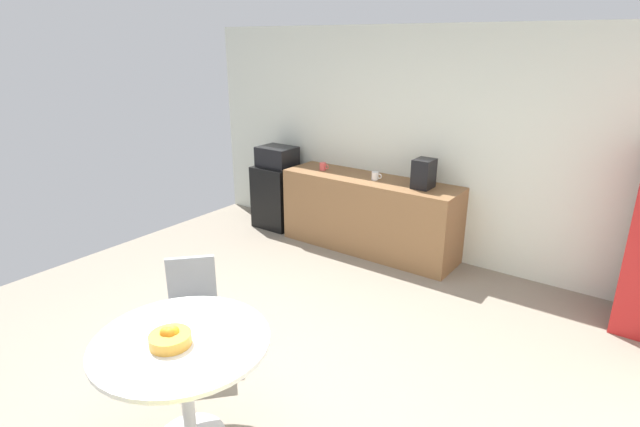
% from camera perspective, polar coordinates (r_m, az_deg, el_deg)
% --- Properties ---
extents(ground_plane, '(6.00, 6.00, 0.00)m').
position_cam_1_polar(ground_plane, '(4.10, -9.47, -17.39)').
color(ground_plane, gray).
extents(wall_back, '(6.00, 0.10, 2.60)m').
position_cam_1_polar(wall_back, '(5.88, 11.09, 7.87)').
color(wall_back, silver).
rests_on(wall_back, ground_plane).
extents(counter_block, '(2.17, 0.60, 0.90)m').
position_cam_1_polar(counter_block, '(5.99, 5.65, -0.10)').
color(counter_block, brown).
rests_on(counter_block, ground_plane).
extents(mini_fridge, '(0.54, 0.54, 0.84)m').
position_cam_1_polar(mini_fridge, '(6.79, -4.81, 2.03)').
color(mini_fridge, black).
rests_on(mini_fridge, ground_plane).
extents(microwave, '(0.48, 0.38, 0.26)m').
position_cam_1_polar(microwave, '(6.65, -4.95, 6.54)').
color(microwave, black).
rests_on(microwave, mini_fridge).
extents(round_table, '(1.06, 1.06, 0.76)m').
position_cam_1_polar(round_table, '(3.22, -15.44, -15.99)').
color(round_table, silver).
rests_on(round_table, ground_plane).
extents(chair_gray, '(0.59, 0.59, 0.83)m').
position_cam_1_polar(chair_gray, '(4.07, -14.47, -9.36)').
color(chair_gray, silver).
rests_on(chair_gray, ground_plane).
extents(fruit_bowl, '(0.24, 0.24, 0.11)m').
position_cam_1_polar(fruit_bowl, '(3.09, -16.85, -13.54)').
color(fruit_bowl, gold).
rests_on(fruit_bowl, round_table).
extents(mug_white, '(0.13, 0.08, 0.09)m').
position_cam_1_polar(mug_white, '(5.78, 6.37, 4.32)').
color(mug_white, white).
rests_on(mug_white, counter_block).
extents(mug_green, '(0.13, 0.08, 0.09)m').
position_cam_1_polar(mug_green, '(6.18, 0.35, 5.44)').
color(mug_green, '#D84C4C').
rests_on(mug_green, counter_block).
extents(coffee_maker, '(0.20, 0.24, 0.32)m').
position_cam_1_polar(coffee_maker, '(5.52, 11.83, 4.51)').
color(coffee_maker, black).
rests_on(coffee_maker, counter_block).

